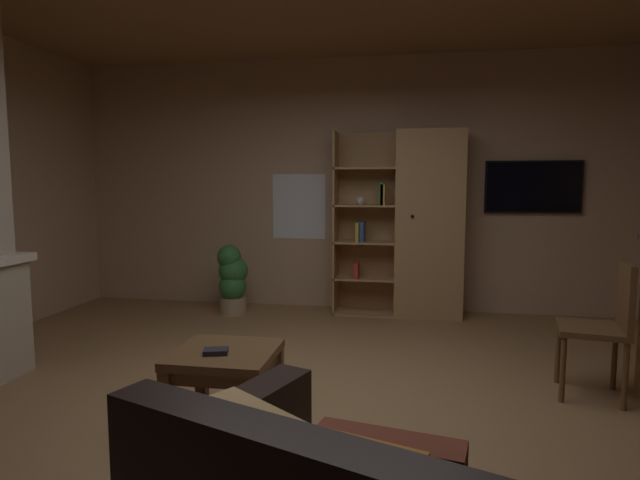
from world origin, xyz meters
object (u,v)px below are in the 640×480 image
(wall_mounted_tv, at_px, (533,187))
(table_book_0, at_px, (216,351))
(bookshelf_cabinet, at_px, (420,225))
(dining_chair, at_px, (606,320))
(coffee_table, at_px, (225,365))
(potted_floor_plant, at_px, (232,278))

(wall_mounted_tv, bearing_deg, table_book_0, -127.58)
(bookshelf_cabinet, bearing_deg, wall_mounted_tv, 10.12)
(dining_chair, bearing_deg, bookshelf_cabinet, 119.99)
(bookshelf_cabinet, bearing_deg, coffee_table, -112.74)
(wall_mounted_tv, bearing_deg, bookshelf_cabinet, -169.88)
(coffee_table, relative_size, potted_floor_plant, 0.77)
(bookshelf_cabinet, relative_size, table_book_0, 14.32)
(potted_floor_plant, xyz_separation_m, wall_mounted_tv, (3.21, 0.49, 1.00))
(dining_chair, relative_size, potted_floor_plant, 1.20)
(dining_chair, bearing_deg, potted_floor_plant, 151.13)
(bookshelf_cabinet, xyz_separation_m, table_book_0, (-1.21, -2.90, -0.53))
(table_book_0, bearing_deg, coffee_table, 69.46)
(coffee_table, bearing_deg, potted_floor_plant, 108.30)
(coffee_table, relative_size, dining_chair, 0.64)
(bookshelf_cabinet, xyz_separation_m, wall_mounted_tv, (1.18, 0.21, 0.41))
(dining_chair, distance_m, potted_floor_plant, 3.66)
(coffee_table, bearing_deg, wall_mounted_tv, 52.07)
(bookshelf_cabinet, relative_size, dining_chair, 2.17)
(bookshelf_cabinet, height_order, wall_mounted_tv, bookshelf_cabinet)
(bookshelf_cabinet, relative_size, coffee_table, 3.37)
(bookshelf_cabinet, relative_size, potted_floor_plant, 2.59)
(table_book_0, bearing_deg, potted_floor_plant, 107.27)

